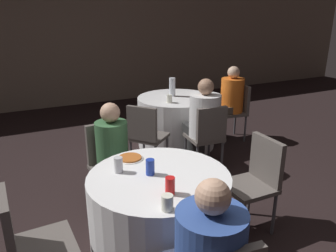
% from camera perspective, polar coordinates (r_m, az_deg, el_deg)
% --- Properties ---
extents(ground_plane, '(16.00, 16.00, 0.00)m').
position_cam_1_polar(ground_plane, '(2.99, 0.92, -20.04)').
color(ground_plane, black).
extents(wall_back, '(16.00, 0.06, 2.80)m').
position_cam_1_polar(wall_back, '(7.23, -18.23, 14.22)').
color(wall_back, '#7A6B5B').
rests_on(wall_back, ground_plane).
extents(table_near, '(1.08, 1.08, 0.74)m').
position_cam_1_polar(table_near, '(2.66, -1.50, -15.65)').
color(table_near, white).
rests_on(table_near, ground_plane).
extents(table_far, '(1.13, 1.13, 0.74)m').
position_cam_1_polar(table_far, '(4.86, 1.47, 0.81)').
color(table_far, white).
rests_on(table_far, ground_plane).
extents(chair_near_west, '(0.42, 0.42, 0.86)m').
position_cam_1_polar(chair_near_west, '(2.38, -23.40, -17.67)').
color(chair_near_west, '#59514C').
rests_on(chair_near_west, ground_plane).
extents(chair_near_east, '(0.41, 0.41, 0.86)m').
position_cam_1_polar(chair_near_east, '(3.04, 15.27, -8.34)').
color(chair_near_east, '#59514C').
rests_on(chair_near_east, ground_plane).
extents(chair_near_north, '(0.45, 0.45, 0.86)m').
position_cam_1_polar(chair_near_north, '(3.33, -10.19, -5.42)').
color(chair_near_north, '#59514C').
rests_on(chair_near_north, ground_plane).
extents(chair_far_east, '(0.47, 0.46, 0.86)m').
position_cam_1_polar(chair_far_east, '(5.18, 11.87, 3.33)').
color(chair_far_east, '#59514C').
rests_on(chair_far_east, ground_plane).
extents(chair_far_southwest, '(0.56, 0.56, 0.86)m').
position_cam_1_polar(chair_far_southwest, '(3.97, -3.92, -1.09)').
color(chair_far_southwest, '#59514C').
rests_on(chair_far_southwest, ground_plane).
extents(chair_far_south, '(0.43, 0.44, 0.86)m').
position_cam_1_polar(chair_far_south, '(3.98, 6.93, -1.17)').
color(chair_far_south, '#59514C').
rests_on(chair_far_south, ground_plane).
extents(person_white_shirt, '(0.39, 0.53, 1.16)m').
position_cam_1_polar(person_white_shirt, '(4.07, 5.99, 0.59)').
color(person_white_shirt, '#282828').
rests_on(person_white_shirt, ground_plane).
extents(person_orange_shirt, '(0.51, 0.38, 1.15)m').
position_cam_1_polar(person_orange_shirt, '(5.10, 10.35, 3.92)').
color(person_orange_shirt, '#4C4238').
rests_on(person_orange_shirt, ground_plane).
extents(person_green_jacket, '(0.33, 0.49, 1.11)m').
position_cam_1_polar(person_green_jacket, '(3.18, -9.01, -6.02)').
color(person_green_jacket, black).
rests_on(person_green_jacket, ground_plane).
extents(pizza_plate_near, '(0.22, 0.22, 0.02)m').
position_cam_1_polar(pizza_plate_near, '(2.75, -6.64, -5.55)').
color(pizza_plate_near, white).
rests_on(pizza_plate_near, table_near).
extents(soda_can_blue, '(0.07, 0.07, 0.12)m').
position_cam_1_polar(soda_can_blue, '(2.46, -3.12, -7.16)').
color(soda_can_blue, '#1E38A5').
rests_on(soda_can_blue, table_near).
extents(soda_can_red, '(0.07, 0.07, 0.12)m').
position_cam_1_polar(soda_can_red, '(2.21, 0.36, -10.37)').
color(soda_can_red, red).
rests_on(soda_can_red, table_near).
extents(soda_can_silver, '(0.07, 0.07, 0.12)m').
position_cam_1_polar(soda_can_silver, '(2.52, -8.62, -6.71)').
color(soda_can_silver, silver).
rests_on(soda_can_silver, table_near).
extents(cup_near, '(0.07, 0.07, 0.10)m').
position_cam_1_polar(cup_near, '(2.05, -0.12, -13.21)').
color(cup_near, silver).
rests_on(cup_near, table_near).
extents(bottle_far, '(0.09, 0.09, 0.27)m').
position_cam_1_polar(bottle_far, '(4.80, 0.75, 6.80)').
color(bottle_far, silver).
rests_on(bottle_far, table_far).
extents(cup_far, '(0.07, 0.07, 0.11)m').
position_cam_1_polar(cup_far, '(4.45, 0.25, 4.76)').
color(cup_far, silver).
rests_on(cup_far, table_far).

